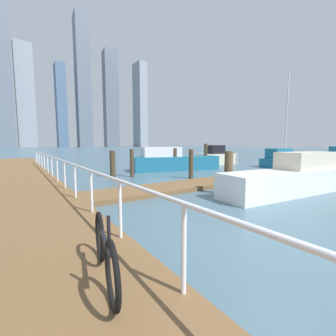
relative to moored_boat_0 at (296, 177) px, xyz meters
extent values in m
plane|color=#476675|center=(-5.35, 17.56, -0.67)|extent=(300.00, 300.00, 0.00)
cube|color=brown|center=(-1.79, 3.57, -0.58)|extent=(14.13, 2.00, 0.18)
cylinder|color=white|center=(-8.50, -2.99, 0.26)|extent=(0.06, 0.06, 1.05)
cylinder|color=white|center=(-8.50, -1.13, 0.26)|extent=(0.06, 0.06, 1.05)
cylinder|color=white|center=(-8.50, 0.73, 0.26)|extent=(0.06, 0.06, 1.05)
cylinder|color=white|center=(-8.50, 2.59, 0.26)|extent=(0.06, 0.06, 1.05)
cylinder|color=white|center=(-8.50, 4.46, 0.26)|extent=(0.06, 0.06, 1.05)
cylinder|color=white|center=(-8.50, 6.32, 0.26)|extent=(0.06, 0.06, 1.05)
cylinder|color=white|center=(-8.50, 8.18, 0.26)|extent=(0.06, 0.06, 1.05)
cylinder|color=white|center=(-8.50, 10.04, 0.26)|extent=(0.06, 0.06, 1.05)
cylinder|color=white|center=(-8.50, 11.91, 0.26)|extent=(0.06, 0.06, 1.05)
cylinder|color=white|center=(-8.50, 13.77, 0.26)|extent=(0.06, 0.06, 1.05)
cylinder|color=white|center=(-8.50, 15.63, 0.26)|extent=(0.06, 0.06, 1.05)
cylinder|color=white|center=(-8.50, 17.49, 0.26)|extent=(0.06, 0.06, 1.05)
cylinder|color=white|center=(-8.50, 19.36, 0.26)|extent=(0.06, 0.06, 1.05)
cylinder|color=white|center=(-8.50, 6.32, 0.78)|extent=(0.06, 26.07, 0.06)
cylinder|color=#473826|center=(-1.24, 5.59, 0.22)|extent=(0.28, 0.28, 1.78)
cylinder|color=#473826|center=(-3.92, 8.23, 0.22)|extent=(0.25, 0.25, 1.78)
cylinder|color=#473826|center=(3.56, 9.37, 0.40)|extent=(0.28, 0.28, 2.13)
cylinder|color=#473826|center=(-5.01, 8.73, 0.17)|extent=(0.35, 0.35, 1.69)
cylinder|color=#473826|center=(0.19, 9.27, 0.22)|extent=(0.35, 0.35, 1.79)
cylinder|color=brown|center=(-2.75, 1.36, 0.23)|extent=(0.34, 0.34, 1.81)
cube|color=white|center=(-0.18, 0.02, -0.17)|extent=(7.52, 2.30, 1.01)
cube|color=beige|center=(0.76, -0.08, 0.71)|extent=(3.06, 1.54, 0.74)
cube|color=#1E6B8C|center=(10.67, 6.32, -0.27)|extent=(5.28, 1.85, 0.80)
cube|color=#1E6B8C|center=(9.78, 6.38, 0.58)|extent=(2.41, 1.36, 0.89)
cylinder|color=silver|center=(10.67, 6.32, 3.94)|extent=(0.12, 0.12, 7.62)
cube|color=beige|center=(7.22, 11.53, -0.11)|extent=(4.34, 1.98, 1.12)
cube|color=black|center=(6.94, 11.55, 0.88)|extent=(1.76, 1.44, 0.87)
cube|color=#1E6B8C|center=(0.69, 9.79, -0.11)|extent=(7.31, 3.31, 1.11)
cube|color=white|center=(-0.56, 10.08, 0.82)|extent=(3.28, 2.06, 0.76)
torus|color=black|center=(-9.06, -1.72, 0.09)|extent=(0.19, 0.72, 0.72)
torus|color=black|center=(-9.25, -2.75, 0.09)|extent=(0.19, 0.72, 0.72)
cylinder|color=black|center=(-9.16, -2.24, 0.27)|extent=(0.23, 0.94, 0.06)
cylinder|color=black|center=(-9.23, -2.60, 0.47)|extent=(0.04, 0.04, 0.40)
cube|color=slate|center=(-14.49, 162.69, 42.79)|extent=(9.97, 8.01, 86.92)
cube|color=#8C939E|center=(-3.18, 168.36, 32.09)|extent=(10.86, 6.88, 65.52)
cube|color=slate|center=(16.82, 163.72, 26.86)|extent=(6.35, 10.74, 55.06)
cube|color=slate|center=(30.51, 159.24, 43.50)|extent=(9.75, 13.73, 88.34)
cube|color=slate|center=(52.34, 165.90, 35.20)|extent=(10.65, 11.11, 71.74)
cube|color=#8C939E|center=(68.62, 148.80, 29.89)|extent=(6.21, 12.27, 61.11)
camera|label=1|loc=(-10.00, -4.89, 1.43)|focal=24.00mm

